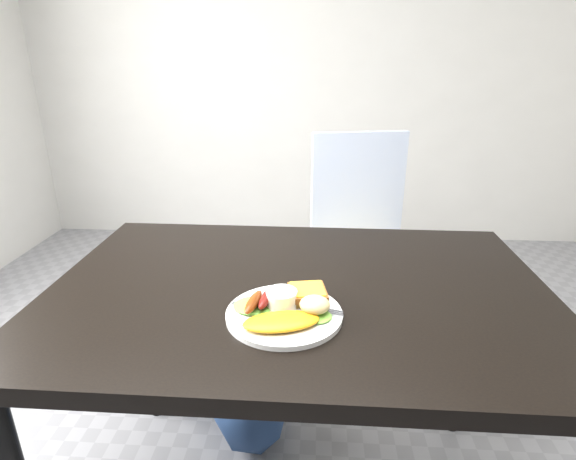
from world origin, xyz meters
name	(u,v)px	position (x,y,z in m)	size (l,w,h in m)	color
room_back_panel	(315,45)	(0.00, 2.25, 1.35)	(4.00, 0.04, 2.70)	silver
dining_table	(299,292)	(0.00, 0.00, 0.73)	(1.20, 0.80, 0.04)	black
dining_chair	(358,257)	(0.22, 0.85, 0.45)	(0.43, 0.43, 0.05)	tan
person	(240,189)	(-0.29, 0.85, 0.75)	(0.54, 0.36, 1.49)	navy
plate	(284,314)	(-0.02, -0.15, 0.76)	(0.25, 0.25, 0.01)	white
lettuce_left	(253,306)	(-0.09, -0.13, 0.77)	(0.09, 0.08, 0.01)	#399624
lettuce_right	(316,316)	(0.04, -0.16, 0.77)	(0.07, 0.06, 0.01)	#459F1E
omelette	(281,321)	(-0.03, -0.20, 0.77)	(0.16, 0.07, 0.02)	gold
sausage_a	(254,302)	(-0.09, -0.14, 0.78)	(0.02, 0.10, 0.02)	maroon
sausage_b	(267,297)	(-0.06, -0.12, 0.78)	(0.02, 0.10, 0.02)	#5B1515
ramekin	(282,299)	(-0.03, -0.12, 0.78)	(0.07, 0.07, 0.04)	white
toast_a	(297,298)	(0.00, -0.10, 0.77)	(0.07, 0.07, 0.01)	olive
toast_b	(307,292)	(0.02, -0.09, 0.78)	(0.08, 0.08, 0.01)	#953C18
potato_salad	(315,305)	(0.04, -0.15, 0.79)	(0.06, 0.06, 0.03)	#C5B493
fork	(271,310)	(-0.05, -0.15, 0.76)	(0.18, 0.01, 0.00)	#ADAFB7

